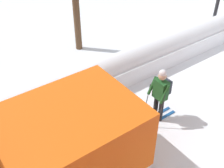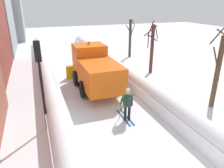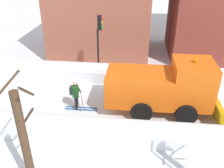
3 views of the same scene
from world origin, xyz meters
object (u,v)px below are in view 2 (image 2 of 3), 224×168
Objects in this scene: skier at (128,103)px; bare_tree_near at (217,71)px; bare_tree_far at (130,38)px; bare_tree_mid at (152,48)px; traffic_light_pole at (40,69)px; plow_truck at (95,69)px.

bare_tree_near is (5.29, -0.31, 1.19)m from skier.
bare_tree_near is at bearing -92.35° from bare_tree_far.
bare_tree_near is at bearing -3.37° from skier.
skier is 8.36m from bare_tree_mid.
traffic_light_pole is 9.37m from bare_tree_near.
bare_tree_far is at bearing 87.65° from bare_tree_near.
skier is 0.42× the size of bare_tree_mid.
plow_truck reaches higher than skier.
skier is 0.45× the size of bare_tree_far.
plow_truck is at bearing -129.13° from bare_tree_far.
traffic_light_pole is 0.93× the size of bare_tree_near.
traffic_light_pole is at bearing -147.62° from bare_tree_mid.
skier is 5.43m from bare_tree_near.
bare_tree_near is (9.28, -1.04, -0.80)m from traffic_light_pole.
bare_tree_near is 1.14× the size of bare_tree_far.
plow_truck is 7.58m from bare_tree_near.
bare_tree_far is (6.18, 7.60, 0.61)m from plow_truck.
skier is 0.43× the size of traffic_light_pole.
bare_tree_mid reaches higher than bare_tree_far.
bare_tree_mid is at bearing -96.83° from bare_tree_far.
bare_tree_mid reaches higher than skier.
traffic_light_pole is at bearing -130.33° from bare_tree_far.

